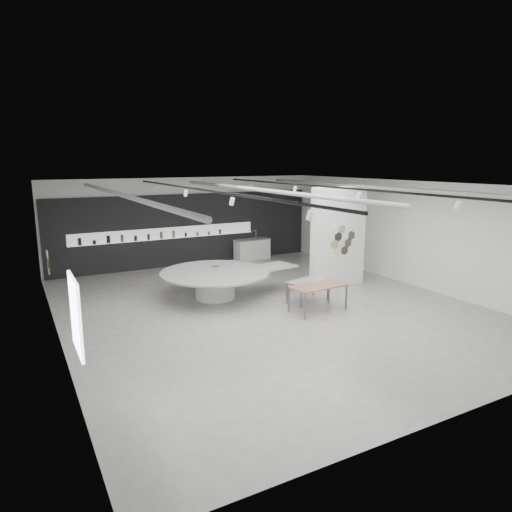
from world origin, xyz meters
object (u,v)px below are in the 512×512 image
partition_column (338,237)px  sample_table_stone (308,282)px  display_island (217,280)px  kitchen_counter (252,249)px  sample_table_wood (318,287)px

partition_column → sample_table_stone: (-2.05, -1.09, -1.15)m
display_island → kitchen_counter: kitchen_counter is taller
sample_table_wood → kitchen_counter: size_ratio=1.03×
partition_column → kitchen_counter: bearing=96.1°
sample_table_stone → sample_table_wood: bearing=-106.1°
sample_table_wood → kitchen_counter: (1.73, 7.53, -0.27)m
partition_column → sample_table_wood: 3.25m
display_island → sample_table_wood: display_island is taller
kitchen_counter → sample_table_stone: bearing=-106.7°
kitchen_counter → display_island: bearing=-132.9°
sample_table_wood → kitchen_counter: bearing=77.0°
partition_column → display_island: bearing=171.3°
partition_column → kitchen_counter: (-0.58, 5.51, -1.32)m
display_island → partition_column: bearing=-17.2°
partition_column → sample_table_wood: partition_column is taller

